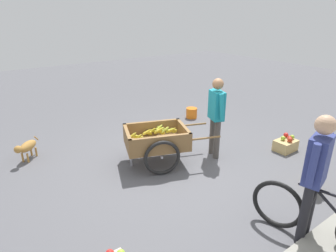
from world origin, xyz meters
name	(u,v)px	position (x,y,z in m)	size (l,w,h in m)	color
ground_plane	(176,164)	(0.00, 0.00, 0.00)	(24.00, 24.00, 0.00)	#56565B
fruit_cart	(156,141)	(0.25, -0.26, 0.44)	(1.81, 1.29, 0.72)	olive
vendor_person	(216,111)	(-0.82, 0.15, 0.91)	(0.31, 0.57, 1.53)	#4C4742
bicycle	(320,220)	(-0.19, 2.56, 0.35)	(0.58, 1.62, 0.85)	black
cyclist_person	(316,170)	(-0.15, 2.42, 0.97)	(0.51, 0.28, 1.62)	black
dog	(27,147)	(2.18, -1.77, 0.27)	(0.51, 0.50, 0.40)	#AD7A38
fire_hydrant	(316,171)	(-1.26, 1.93, 0.33)	(0.25, 0.25, 0.67)	gold
plastic_bucket	(192,113)	(-1.87, -1.78, 0.13)	(0.29, 0.29, 0.27)	orange
mixed_fruit_crate	(286,144)	(-2.16, 0.84, 0.13)	(0.44, 0.32, 0.32)	tan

